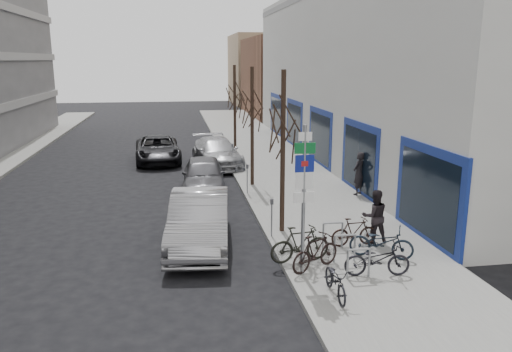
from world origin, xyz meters
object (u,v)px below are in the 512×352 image
object	(u,v)px
parked_car_mid	(204,175)
meter_mid	(247,176)
bike_near_left	(336,278)
bike_far_curb	(377,257)
tree_far	(235,90)
parked_car_front	(199,220)
bike_mid_inner	(300,244)
bike_far_inner	(354,231)
pedestrian_far	(375,216)
bike_rack	(345,245)
bike_near_right	(316,252)
bike_mid_curb	(381,239)
tree_near	(283,114)
pedestrian_near	(359,174)
lane_car	(158,149)
highway_sign_pole	(304,191)
parked_car_back	(217,152)
meter_front	(272,214)
meter_back	(232,153)
tree_mid	(252,99)

from	to	relation	value
parked_car_mid	meter_mid	bearing A→B (deg)	-26.75
bike_near_left	bike_far_curb	size ratio (longest dim) A/B	0.90
tree_far	parked_car_front	bearing A→B (deg)	-101.64
bike_mid_inner	bike_far_inner	xyz separation A→B (m)	(1.97, 0.95, -0.08)
parked_car_front	bike_far_curb	bearing A→B (deg)	-30.64
bike_far_curb	parked_car_mid	distance (m)	10.76
parked_car_front	pedestrian_far	distance (m)	5.53
bike_mid_inner	pedestrian_far	world-z (taller)	pedestrian_far
bike_rack	meter_mid	size ratio (longest dim) A/B	1.78
bike_near_right	parked_car_mid	size ratio (longest dim) A/B	0.38
bike_mid_curb	tree_far	bearing A→B (deg)	34.77
tree_near	tree_far	size ratio (longest dim) A/B	1.00
bike_near_left	pedestrian_near	distance (m)	9.77
pedestrian_near	pedestrian_far	xyz separation A→B (m)	(-1.55, -5.53, -0.06)
bike_near_right	lane_car	bearing A→B (deg)	-13.34
highway_sign_pole	tree_near	distance (m)	3.88
highway_sign_pole	bike_near_right	xyz separation A→B (m)	(0.43, 0.21, -1.78)
bike_far_curb	parked_car_back	size ratio (longest dim) A/B	0.33
bike_rack	parked_car_mid	size ratio (longest dim) A/B	0.49
bike_mid_inner	meter_front	bearing A→B (deg)	2.49
bike_near_left	parked_car_mid	xyz separation A→B (m)	(-2.54, 10.97, 0.15)
meter_back	parked_car_mid	size ratio (longest dim) A/B	0.28
parked_car_back	highway_sign_pole	bearing A→B (deg)	-93.42
bike_near_left	lane_car	distance (m)	18.85
bike_near_left	bike_mid_curb	size ratio (longest dim) A/B	0.86
tree_mid	bike_mid_curb	bearing A→B (deg)	-75.78
tree_near	bike_mid_curb	world-z (taller)	tree_near
pedestrian_far	bike_rack	bearing A→B (deg)	46.96
bike_near_left	pedestrian_near	world-z (taller)	pedestrian_near
meter_mid	bike_near_right	size ratio (longest dim) A/B	0.73
tree_mid	tree_far	xyz separation A→B (m)	(0.00, 6.50, 0.00)
meter_mid	bike_mid_inner	xyz separation A→B (m)	(0.39, -7.69, -0.22)
bike_rack	bike_near_left	bearing A→B (deg)	-114.57
bike_near_right	bike_mid_inner	bearing A→B (deg)	-4.52
meter_front	tree_near	bearing A→B (deg)	48.01
parked_car_back	pedestrian_far	world-z (taller)	pedestrian_far
parked_car_back	lane_car	world-z (taller)	parked_car_back
bike_mid_curb	lane_car	distance (m)	17.49
highway_sign_pole	tree_far	size ratio (longest dim) A/B	0.76
meter_mid	tree_mid	bearing A→B (deg)	73.30
meter_back	pedestrian_near	world-z (taller)	pedestrian_near
tree_mid	meter_mid	bearing A→B (deg)	-106.70
meter_front	lane_car	world-z (taller)	lane_car
bike_rack	lane_car	size ratio (longest dim) A/B	0.42
parked_car_mid	highway_sign_pole	bearing A→B (deg)	-74.84
bike_mid_curb	bike_near_right	bearing A→B (deg)	130.03
tree_mid	parked_car_mid	world-z (taller)	tree_mid
bike_near_right	lane_car	distance (m)	17.27
meter_front	parked_car_mid	world-z (taller)	parked_car_mid
highway_sign_pole	meter_back	world-z (taller)	highway_sign_pole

